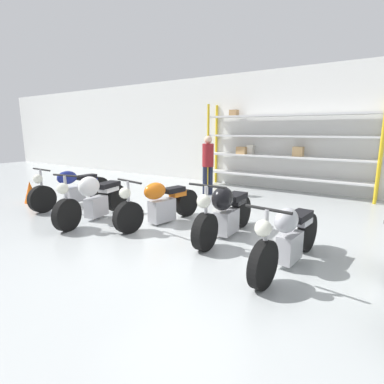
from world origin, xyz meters
name	(u,v)px	position (x,y,z in m)	size (l,w,h in m)	color
ground_plane	(180,234)	(0.00, 0.00, 0.00)	(30.00, 30.00, 0.00)	#B2B7B7
back_wall	(278,131)	(0.00, 5.16, 1.80)	(30.00, 0.08, 3.60)	white
shelving_rack	(282,146)	(0.24, 4.80, 1.35)	(4.94, 0.63, 2.63)	gold
motorcycle_blue	(72,189)	(-3.39, 0.22, 0.42)	(0.67, 2.15, 0.98)	black
motorcycle_white	(94,198)	(-1.96, -0.27, 0.46)	(0.69, 2.06, 1.04)	black
motorcycle_orange	(160,204)	(-0.69, 0.28, 0.40)	(0.68, 2.08, 0.96)	black
motorcycle_black	(225,213)	(0.73, 0.33, 0.44)	(0.63, 1.96, 1.02)	black
motorcycle_silver	(288,237)	(1.97, -0.23, 0.42)	(0.56, 2.05, 0.96)	black
person_browsing	(208,160)	(-1.31, 3.16, 0.98)	(0.44, 0.44, 1.66)	#1E2338
traffic_cone	(30,192)	(-4.56, -0.19, 0.28)	(0.32, 0.32, 0.55)	orange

